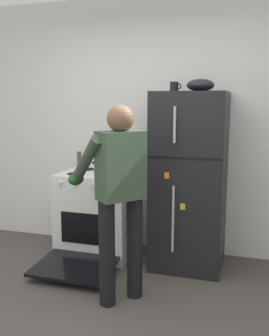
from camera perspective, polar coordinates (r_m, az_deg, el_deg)
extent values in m
cube|color=white|center=(4.24, 3.19, 6.02)|extent=(6.00, 0.10, 2.70)
cube|color=black|center=(3.85, 8.06, -1.85)|extent=(0.68, 0.68, 1.71)
cube|color=black|center=(3.47, 7.26, 1.48)|extent=(0.67, 0.01, 0.01)
cylinder|color=#B7B7BC|center=(3.59, 5.65, -7.47)|extent=(0.02, 0.02, 0.62)
cylinder|color=#B7B7BC|center=(3.44, 5.90, 6.32)|extent=(0.02, 0.02, 0.32)
cube|color=orange|center=(3.53, 4.76, -1.11)|extent=(0.04, 0.01, 0.06)
cube|color=yellow|center=(3.56, 7.07, -5.64)|extent=(0.04, 0.01, 0.06)
cube|color=white|center=(4.21, -5.38, -6.60)|extent=(0.76, 0.64, 0.88)
cube|color=black|center=(3.95, -7.18, -8.83)|extent=(0.53, 0.01, 0.32)
cylinder|color=black|center=(4.05, -8.64, -0.85)|extent=(0.17, 0.17, 0.01)
cylinder|color=black|center=(3.91, -3.82, -1.15)|extent=(0.17, 0.17, 0.01)
cylinder|color=black|center=(4.31, -6.98, -0.17)|extent=(0.17, 0.17, 0.01)
cylinder|color=black|center=(4.18, -2.41, -0.43)|extent=(0.17, 0.17, 0.01)
cylinder|color=silver|center=(3.93, -10.84, -2.18)|extent=(0.04, 0.03, 0.04)
cylinder|color=silver|center=(3.86, -8.61, -2.35)|extent=(0.04, 0.03, 0.04)
cylinder|color=silver|center=(3.79, -6.15, -2.53)|extent=(0.04, 0.03, 0.04)
cylinder|color=silver|center=(3.72, -3.74, -2.71)|extent=(0.04, 0.03, 0.04)
cube|color=black|center=(3.82, -8.85, -14.03)|extent=(0.72, 0.57, 0.06)
cylinder|color=black|center=(3.18, -4.04, -12.42)|extent=(0.13, 0.13, 0.86)
cylinder|color=black|center=(3.30, 0.03, -11.54)|extent=(0.13, 0.13, 0.86)
cube|color=#384C38|center=(3.04, -2.04, 0.35)|extent=(0.39, 0.40, 0.54)
sphere|color=brown|center=(3.01, -2.09, 7.22)|extent=(0.21, 0.21, 0.21)
sphere|color=#272727|center=(3.01, -2.08, 6.52)|extent=(0.15, 0.15, 0.15)
cylinder|color=#384C38|center=(3.13, -7.12, 1.12)|extent=(0.42, 0.38, 0.44)
cylinder|color=#384C38|center=(3.32, -0.85, 1.69)|extent=(0.42, 0.38, 0.44)
ellipsoid|color=#1E5123|center=(3.35, -8.55, -1.62)|extent=(0.12, 0.18, 0.10)
ellipsoid|color=#1E5123|center=(3.52, -2.59, -0.95)|extent=(0.12, 0.18, 0.10)
cylinder|color=#19479E|center=(3.99, -3.65, 0.05)|extent=(0.28, 0.28, 0.13)
cube|color=black|center=(4.05, -5.83, 0.78)|extent=(0.05, 0.03, 0.02)
cube|color=black|center=(3.93, -1.41, 0.56)|extent=(0.05, 0.03, 0.02)
cylinder|color=black|center=(3.86, 5.81, 11.74)|extent=(0.08, 0.08, 0.10)
torus|color=black|center=(3.85, 6.47, 11.80)|extent=(0.06, 0.01, 0.06)
cylinder|color=brown|center=(4.40, -8.11, 1.21)|extent=(0.05, 0.05, 0.18)
ellipsoid|color=black|center=(3.76, 9.63, 11.86)|extent=(0.26, 0.26, 0.12)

